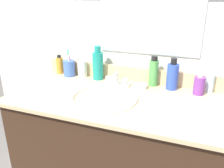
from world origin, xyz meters
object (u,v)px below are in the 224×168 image
(bottle_lotion_white, at_px, (82,68))
(cup_blue_plastic, at_px, (69,68))
(soap_bar, at_px, (141,86))
(bottle_shampoo_blue, at_px, (172,76))
(bottle_gel_clear, at_px, (210,83))
(bottle_mouthwash_teal, at_px, (98,65))
(faucet, at_px, (116,81))
(bottle_oil_amber, at_px, (60,65))
(bottle_cream_purple, at_px, (199,85))
(bottle_toner_green, at_px, (154,72))

(bottle_lotion_white, distance_m, cup_blue_plastic, 0.09)
(bottle_lotion_white, bearing_deg, soap_bar, -8.63)
(bottle_lotion_white, height_order, bottle_shampoo_blue, bottle_shampoo_blue)
(bottle_gel_clear, bearing_deg, bottle_mouthwash_teal, -178.03)
(faucet, distance_m, bottle_gel_clear, 0.52)
(bottle_shampoo_blue, bearing_deg, faucet, -169.17)
(bottle_oil_amber, bearing_deg, bottle_cream_purple, -3.14)
(bottle_toner_green, height_order, cup_blue_plastic, cup_blue_plastic)
(bottle_gel_clear, bearing_deg, cup_blue_plastic, -177.84)
(bottle_lotion_white, distance_m, bottle_oil_amber, 0.18)
(bottle_shampoo_blue, bearing_deg, bottle_gel_clear, 8.34)
(bottle_shampoo_blue, bearing_deg, cup_blue_plastic, -179.72)
(bottle_gel_clear, distance_m, cup_blue_plastic, 0.86)
(bottle_lotion_white, distance_m, soap_bar, 0.42)
(bottle_gel_clear, distance_m, soap_bar, 0.37)
(bottle_gel_clear, bearing_deg, bottle_toner_green, -178.01)
(bottle_lotion_white, relative_size, bottle_toner_green, 0.71)
(cup_blue_plastic, bearing_deg, bottle_lotion_white, 12.82)
(bottle_shampoo_blue, bearing_deg, soap_bar, -164.35)
(bottle_shampoo_blue, height_order, cup_blue_plastic, cup_blue_plastic)
(bottle_oil_amber, relative_size, cup_blue_plastic, 0.70)
(bottle_lotion_white, bearing_deg, faucet, -16.37)
(bottle_oil_amber, bearing_deg, bottle_toner_green, -0.42)
(faucet, relative_size, bottle_mouthwash_teal, 0.75)
(bottle_lotion_white, relative_size, bottle_shampoo_blue, 0.69)
(bottle_lotion_white, xyz_separation_m, bottle_gel_clear, (0.78, 0.01, -0.00))
(bottle_mouthwash_teal, relative_size, soap_bar, 3.32)
(bottle_shampoo_blue, xyz_separation_m, bottle_mouthwash_teal, (-0.46, 0.01, 0.02))
(bottle_toner_green, relative_size, soap_bar, 2.76)
(bottle_toner_green, bearing_deg, bottle_mouthwash_teal, -178.05)
(faucet, height_order, bottle_gel_clear, bottle_gel_clear)
(bottle_toner_green, bearing_deg, soap_bar, -129.64)
(faucet, xyz_separation_m, bottle_mouthwash_teal, (-0.14, 0.07, 0.07))
(bottle_mouthwash_teal, bearing_deg, bottle_oil_amber, 176.75)
(bottle_mouthwash_teal, xyz_separation_m, cup_blue_plastic, (-0.20, -0.01, -0.04))
(bottle_shampoo_blue, bearing_deg, bottle_mouthwash_teal, 179.16)
(bottle_gel_clear, xyz_separation_m, cup_blue_plastic, (-0.86, -0.03, 0.00))
(soap_bar, bearing_deg, bottle_shampoo_blue, 15.65)
(faucet, bearing_deg, bottle_toner_green, 21.12)
(bottle_toner_green, xyz_separation_m, bottle_oil_amber, (-0.64, 0.00, -0.02))
(bottle_cream_purple, height_order, bottle_lotion_white, bottle_lotion_white)
(bottle_lotion_white, distance_m, bottle_shampoo_blue, 0.58)
(bottle_cream_purple, xyz_separation_m, bottle_lotion_white, (-0.72, 0.04, 0.00))
(faucet, xyz_separation_m, bottle_lotion_white, (-0.26, 0.08, 0.03))
(faucet, distance_m, bottle_toner_green, 0.22)
(bottle_cream_purple, distance_m, bottle_gel_clear, 0.08)
(faucet, bearing_deg, bottle_cream_purple, 4.26)
(faucet, relative_size, soap_bar, 2.50)
(faucet, height_order, bottle_oil_amber, bottle_oil_amber)
(bottle_shampoo_blue, height_order, soap_bar, bottle_shampoo_blue)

